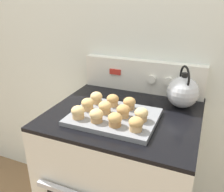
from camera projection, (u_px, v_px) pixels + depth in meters
wall_back at (147, 39)px, 1.36m from camera, size 8.00×0.05×2.40m
stove_range at (123, 182)px, 1.35m from camera, size 0.73×0.68×0.90m
control_panel at (143, 76)px, 1.39m from camera, size 0.71×0.07×0.19m
muffin_pan at (114, 117)px, 1.10m from camera, size 0.39×0.31×0.02m
muffin_r0_c0 at (78, 112)px, 1.06m from camera, size 0.06×0.06×0.06m
muffin_r0_c1 at (96, 115)px, 1.03m from camera, size 0.06×0.06×0.06m
muffin_r0_c2 at (115, 119)px, 0.99m from camera, size 0.06×0.06×0.06m
muffin_r0_c3 at (136, 124)px, 0.96m from camera, size 0.06×0.06×0.06m
muffin_r1_c0 at (88, 104)px, 1.13m from camera, size 0.06×0.06×0.06m
muffin_r1_c1 at (105, 107)px, 1.10m from camera, size 0.06×0.06×0.06m
muffin_r1_c2 at (123, 111)px, 1.07m from camera, size 0.06×0.06×0.06m
muffin_r1_c3 at (141, 114)px, 1.04m from camera, size 0.06×0.06×0.06m
muffin_r2_c0 at (96, 97)px, 1.21m from camera, size 0.06×0.06×0.06m
muffin_r2_c1 at (113, 100)px, 1.18m from camera, size 0.06×0.06×0.06m
muffin_r2_c2 at (129, 103)px, 1.14m from camera, size 0.06×0.06×0.06m
tea_kettle at (183, 91)px, 1.20m from camera, size 0.16×0.18×0.22m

